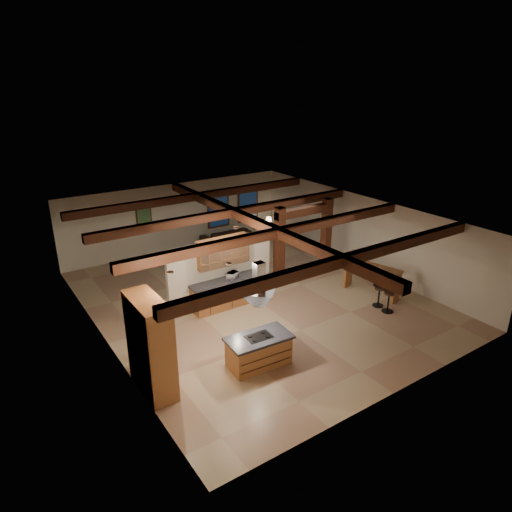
{
  "coord_description": "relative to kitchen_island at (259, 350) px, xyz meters",
  "views": [
    {
      "loc": [
        -7.73,
        -11.59,
        7.06
      ],
      "look_at": [
        0.4,
        0.5,
        1.33
      ],
      "focal_mm": 32.0,
      "sensor_mm": 36.0,
      "label": 1
    }
  ],
  "objects": [
    {
      "name": "kitchen_island",
      "position": [
        0.0,
        0.0,
        0.0
      ],
      "size": [
        1.75,
        1.01,
        0.84
      ],
      "color": "#A25B34",
      "rests_on": "ground"
    },
    {
      "name": "room_walls",
      "position": [
        2.0,
        3.2,
        1.36
      ],
      "size": [
        12.0,
        12.0,
        12.0
      ],
      "color": "beige",
      "rests_on": "ground"
    },
    {
      "name": "side_table",
      "position": [
        6.35,
        8.48,
        -0.16
      ],
      "size": [
        0.5,
        0.5,
        0.54
      ],
      "primitive_type": "cube",
      "rotation": [
        0.0,
        0.0,
        0.18
      ],
      "color": "#3B1F0E",
      "rests_on": "ground"
    },
    {
      "name": "back_counter",
      "position": [
        1.0,
        3.31,
        0.05
      ],
      "size": [
        2.5,
        0.66,
        0.94
      ],
      "color": "#A25B34",
      "rests_on": "ground"
    },
    {
      "name": "ceiling_beams",
      "position": [
        2.0,
        3.2,
        2.34
      ],
      "size": [
        10.0,
        12.0,
        0.28
      ],
      "color": "#3B1F0E",
      "rests_on": "room_walls"
    },
    {
      "name": "back_windows",
      "position": [
        4.8,
        9.14,
        1.08
      ],
      "size": [
        2.7,
        0.07,
        1.7
      ],
      "color": "#3B1F0E",
      "rests_on": "room_walls"
    },
    {
      "name": "bar_stool_b",
      "position": [
        5.09,
        0.11,
        0.11
      ],
      "size": [
        0.39,
        0.4,
        1.05
      ],
      "color": "black",
      "rests_on": "ground"
    },
    {
      "name": "dining_table",
      "position": [
        2.47,
        5.43,
        -0.07
      ],
      "size": [
        2.22,
        1.52,
        0.71
      ],
      "primitive_type": "imported",
      "rotation": [
        0.0,
        0.0,
        -0.21
      ],
      "color": "#371A0D",
      "rests_on": "ground"
    },
    {
      "name": "dining_chairs",
      "position": [
        2.47,
        5.43,
        0.2
      ],
      "size": [
        2.46,
        2.46,
        1.22
      ],
      "color": "#3B1F0E",
      "rests_on": "ground"
    },
    {
      "name": "table_lamp",
      "position": [
        6.35,
        8.48,
        0.36
      ],
      "size": [
        0.3,
        0.3,
        0.35
      ],
      "color": "black",
      "rests_on": "side_table"
    },
    {
      "name": "recessed_cans",
      "position": [
        -0.53,
        1.27,
        2.45
      ],
      "size": [
        3.16,
        2.46,
        0.03
      ],
      "color": "silver",
      "rests_on": "room_walls"
    },
    {
      "name": "ground",
      "position": [
        2.0,
        3.2,
        -0.42
      ],
      "size": [
        12.0,
        12.0,
        0.0
      ],
      "primitive_type": "plane",
      "color": "tan",
      "rests_on": "ground"
    },
    {
      "name": "sofa",
      "position": [
        4.09,
        8.58,
        -0.09
      ],
      "size": [
        2.35,
        1.02,
        0.67
      ],
      "primitive_type": "imported",
      "rotation": [
        0.0,
        0.0,
        3.09
      ],
      "color": "black",
      "rests_on": "ground"
    },
    {
      "name": "bar_counter",
      "position": [
        5.6,
        1.31,
        0.3
      ],
      "size": [
        1.0,
        2.11,
        1.07
      ],
      "color": "#A25B34",
      "rests_on": "ground"
    },
    {
      "name": "microwave",
      "position": [
        1.22,
        3.31,
        0.62
      ],
      "size": [
        0.46,
        0.4,
        0.21
      ],
      "primitive_type": "imported",
      "rotation": [
        0.0,
        0.0,
        3.57
      ],
      "color": "silver",
      "rests_on": "back_counter"
    },
    {
      "name": "range_hood",
      "position": [
        0.0,
        0.0,
        1.36
      ],
      "size": [
        1.1,
        1.1,
        1.4
      ],
      "color": "silver",
      "rests_on": "room_walls"
    },
    {
      "name": "bar_stool_a",
      "position": [
        5.13,
        0.55,
        0.1
      ],
      "size": [
        0.37,
        0.38,
        1.03
      ],
      "color": "black",
      "rests_on": "ground"
    },
    {
      "name": "timber_posts",
      "position": [
        4.5,
        3.7,
        1.34
      ],
      "size": [
        2.5,
        0.3,
        2.9
      ],
      "color": "#3B1F0E",
      "rests_on": "ground"
    },
    {
      "name": "partition_wall",
      "position": [
        1.0,
        3.7,
        0.68
      ],
      "size": [
        3.8,
        0.18,
        2.2
      ],
      "primitive_type": "cube",
      "color": "beige",
      "rests_on": "ground"
    },
    {
      "name": "framed_art",
      "position": [
        0.5,
        9.14,
        1.28
      ],
      "size": [
        0.65,
        0.05,
        0.85
      ],
      "color": "#3B1F0E",
      "rests_on": "room_walls"
    },
    {
      "name": "pantry_cabinet",
      "position": [
        -2.66,
        0.6,
        0.78
      ],
      "size": [
        0.67,
        1.6,
        2.4
      ],
      "color": "#A25B34",
      "rests_on": "ground"
    },
    {
      "name": "upper_display_cabinet",
      "position": [
        1.0,
        3.52,
        1.43
      ],
      "size": [
        1.8,
        0.36,
        0.95
      ],
      "color": "#A25B34",
      "rests_on": "partition_wall"
    }
  ]
}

